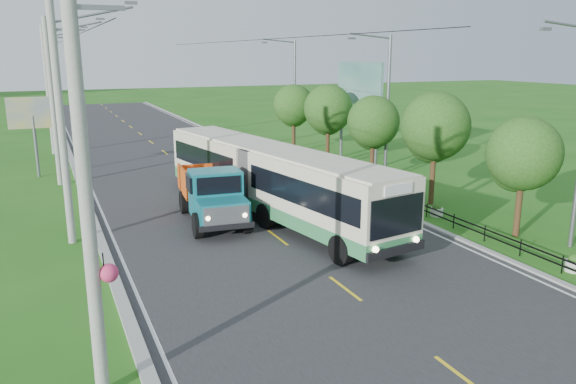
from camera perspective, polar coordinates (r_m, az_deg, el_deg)
ground at (r=19.71m, az=5.80°, el=-9.76°), size 240.00×240.00×0.00m
road at (r=37.60m, az=-9.34°, el=1.61°), size 14.00×120.00×0.02m
curb_left at (r=36.53m, az=-20.32°, el=0.67°), size 0.40×120.00×0.15m
curb_right at (r=39.92m, az=0.64°, el=2.57°), size 0.30×120.00×0.10m
edge_line_left at (r=36.57m, az=-19.46°, el=0.67°), size 0.12×120.00×0.00m
edge_line_right at (r=39.72m, az=-0.02°, el=2.47°), size 0.12×120.00×0.00m
centre_dash at (r=19.70m, az=5.80°, el=-9.70°), size 0.12×2.20×0.00m
railing_right at (r=35.02m, az=5.97°, el=1.30°), size 0.04×40.00×0.60m
pole_nearest at (r=13.00m, az=-19.63°, el=-0.01°), size 3.51×0.44×10.00m
pole_near at (r=24.81m, az=-21.98°, el=6.44°), size 3.51×0.32×10.00m
pole_mid at (r=36.76m, az=-22.76°, el=8.47°), size 3.51×0.32×10.00m
pole_far at (r=48.73m, az=-23.16°, el=9.51°), size 3.51×0.32×10.00m
tree_second at (r=26.31m, az=22.67°, el=3.27°), size 3.18×3.26×5.30m
tree_third at (r=30.62m, az=14.65°, el=6.13°), size 3.60×3.62×6.00m
tree_fourth at (r=35.53m, az=8.61°, el=6.79°), size 3.24×3.31×5.40m
tree_fifth at (r=40.66m, az=4.08°, el=8.16°), size 3.48×3.52×5.80m
tree_back at (r=46.05m, az=0.56°, el=8.61°), size 3.30×3.36×5.50m
streetlight_mid at (r=35.70m, az=9.89°, el=8.90°), size 3.02×0.20×9.07m
streetlight_far at (r=47.96m, az=0.51°, el=10.32°), size 3.02×0.20×9.07m
planter_front at (r=23.55m, az=27.05°, el=-6.51°), size 0.64×0.64×0.67m
planter_near at (r=28.93m, az=14.86°, el=-1.81°), size 0.64×0.64×0.67m
planter_mid at (r=35.32m, az=6.82°, el=1.36°), size 0.64×0.64×0.67m
planter_far at (r=42.26m, az=1.31°, el=3.52°), size 0.64×0.64×0.67m
billboard_left at (r=39.85m, az=-24.50°, el=6.87°), size 3.00×0.20×5.20m
billboard_right at (r=41.62m, az=7.24°, el=10.28°), size 0.24×6.00×7.30m
bus at (r=27.62m, az=-1.79°, el=1.69°), size 5.74×17.86×3.41m
dump_truck at (r=26.93m, az=-7.72°, el=0.12°), size 3.04×6.64×2.70m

